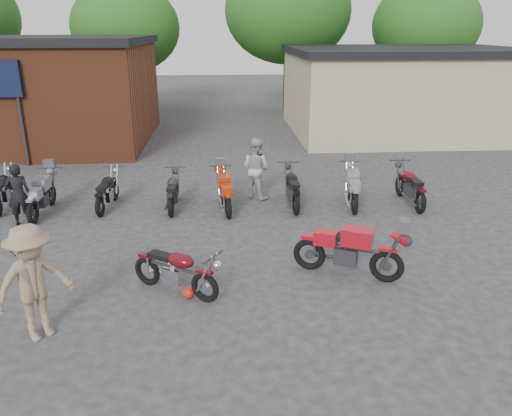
{
  "coord_description": "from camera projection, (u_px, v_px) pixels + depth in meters",
  "views": [
    {
      "loc": [
        0.16,
        -7.72,
        4.63
      ],
      "look_at": [
        0.87,
        2.49,
        0.9
      ],
      "focal_mm": 35.0,
      "sensor_mm": 36.0,
      "label": 1
    }
  ],
  "objects": [
    {
      "name": "ground",
      "position": [
        217.0,
        305.0,
        8.81
      ],
      "size": [
        90.0,
        90.0,
        0.0
      ],
      "primitive_type": "plane",
      "color": "#2D2D2F"
    },
    {
      "name": "row_bike_0",
      "position": [
        3.0,
        188.0,
        13.39
      ],
      "size": [
        0.91,
        1.98,
        1.11
      ],
      "primitive_type": null,
      "rotation": [
        0.0,
        0.0,
        1.72
      ],
      "color": "black",
      "rests_on": "ground"
    },
    {
      "name": "row_bike_1",
      "position": [
        41.0,
        193.0,
        12.93
      ],
      "size": [
        0.66,
        1.97,
        1.14
      ],
      "primitive_type": null,
      "rotation": [
        0.0,
        0.0,
        1.57
      ],
      "color": "gray",
      "rests_on": "ground"
    },
    {
      "name": "tree_1",
      "position": [
        127.0,
        44.0,
        27.85
      ],
      "size": [
        5.92,
        5.92,
        7.4
      ],
      "primitive_type": null,
      "color": "#1C5717",
      "rests_on": "ground"
    },
    {
      "name": "row_bike_2",
      "position": [
        107.0,
        189.0,
        13.38
      ],
      "size": [
        0.75,
        1.86,
        1.05
      ],
      "primitive_type": null,
      "rotation": [
        0.0,
        0.0,
        1.49
      ],
      "color": "black",
      "rests_on": "ground"
    },
    {
      "name": "helmet",
      "position": [
        189.0,
        292.0,
        9.02
      ],
      "size": [
        0.26,
        0.26,
        0.22
      ],
      "primitive_type": "ellipsoid",
      "rotation": [
        0.0,
        0.0,
        -0.13
      ],
      "color": "red",
      "rests_on": "ground"
    },
    {
      "name": "row_bike_6",
      "position": [
        352.0,
        185.0,
        13.58
      ],
      "size": [
        0.91,
        2.03,
        1.14
      ],
      "primitive_type": null,
      "rotation": [
        0.0,
        0.0,
        1.43
      ],
      "color": "gray",
      "rests_on": "ground"
    },
    {
      "name": "person_tan",
      "position": [
        33.0,
        283.0,
        7.61
      ],
      "size": [
        1.39,
        1.34,
        1.9
      ],
      "primitive_type": "imported",
      "rotation": [
        0.0,
        0.0,
        0.72
      ],
      "color": "#907759",
      "rests_on": "ground"
    },
    {
      "name": "stucco_building",
      "position": [
        403.0,
        94.0,
        22.83
      ],
      "size": [
        10.0,
        8.0,
        3.5
      ],
      "primitive_type": "cube",
      "color": "tan",
      "rests_on": "ground"
    },
    {
      "name": "row_bike_3",
      "position": [
        173.0,
        190.0,
        13.35
      ],
      "size": [
        0.62,
        1.81,
        1.04
      ],
      "primitive_type": null,
      "rotation": [
        0.0,
        0.0,
        1.56
      ],
      "color": "#252628",
      "rests_on": "ground"
    },
    {
      "name": "person_dark",
      "position": [
        18.0,
        195.0,
        12.16
      ],
      "size": [
        0.64,
        0.5,
        1.55
      ],
      "primitive_type": "imported",
      "rotation": [
        0.0,
        0.0,
        3.38
      ],
      "color": "black",
      "rests_on": "ground"
    },
    {
      "name": "row_bike_5",
      "position": [
        292.0,
        186.0,
        13.53
      ],
      "size": [
        0.65,
        1.95,
        1.13
      ],
      "primitive_type": null,
      "rotation": [
        0.0,
        0.0,
        1.58
      ],
      "color": "black",
      "rests_on": "ground"
    },
    {
      "name": "vintage_motorcycle",
      "position": [
        176.0,
        268.0,
        9.02
      ],
      "size": [
        1.85,
        1.48,
        1.05
      ],
      "primitive_type": null,
      "rotation": [
        0.0,
        0.0,
        -0.57
      ],
      "color": "#5C0B14",
      "rests_on": "ground"
    },
    {
      "name": "sportbike",
      "position": [
        350.0,
        248.0,
        9.64
      ],
      "size": [
        2.2,
        1.5,
        1.22
      ],
      "primitive_type": null,
      "rotation": [
        0.0,
        0.0,
        -0.43
      ],
      "color": "red",
      "rests_on": "ground"
    },
    {
      "name": "tree_2",
      "position": [
        287.0,
        31.0,
        28.19
      ],
      "size": [
        7.04,
        7.04,
        8.8
      ],
      "primitive_type": null,
      "color": "#1C5717",
      "rests_on": "ground"
    },
    {
      "name": "row_bike_7",
      "position": [
        410.0,
        184.0,
        13.66
      ],
      "size": [
        0.69,
        1.99,
        1.15
      ],
      "primitive_type": null,
      "rotation": [
        0.0,
        0.0,
        1.59
      ],
      "color": "#570A18",
      "rests_on": "ground"
    },
    {
      "name": "row_bike_4",
      "position": [
        224.0,
        189.0,
        13.27
      ],
      "size": [
        0.84,
        1.96,
        1.1
      ],
      "primitive_type": null,
      "rotation": [
        0.0,
        0.0,
        1.69
      ],
      "color": "red",
      "rests_on": "ground"
    },
    {
      "name": "tree_3",
      "position": [
        424.0,
        42.0,
        28.92
      ],
      "size": [
        6.08,
        6.08,
        7.6
      ],
      "primitive_type": null,
      "color": "#1C5717",
      "rests_on": "ground"
    },
    {
      "name": "brick_building",
      "position": [
        0.0,
        94.0,
        20.67
      ],
      "size": [
        12.0,
        8.0,
        4.0
      ],
      "primitive_type": "cube",
      "color": "brown",
      "rests_on": "ground"
    },
    {
      "name": "person_light",
      "position": [
        256.0,
        168.0,
        14.07
      ],
      "size": [
        1.07,
        1.04,
        1.73
      ],
      "primitive_type": "imported",
      "rotation": [
        0.0,
        0.0,
        2.44
      ],
      "color": "#AFAFAB",
      "rests_on": "ground"
    }
  ]
}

